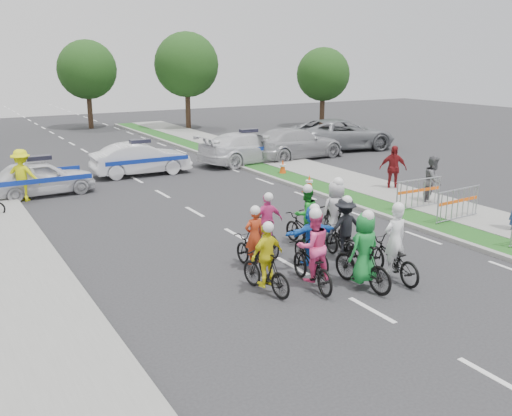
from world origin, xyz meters
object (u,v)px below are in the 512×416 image
police_car_0 (41,178)px  cone_1 (283,168)px  rider_3 (266,265)px  rider_8 (305,223)px  rider_2 (312,258)px  marshal_hiviz (22,175)px  rider_9 (267,229)px  civilian_sedan (296,143)px  rider_5 (312,242)px  police_car_2 (249,148)px  rider_0 (393,254)px  tree_1 (187,65)px  tree_2 (323,74)px  tree_4 (87,70)px  rider_7 (335,220)px  spectator_1 (433,180)px  civilian_suv (341,134)px  rider_1 (363,258)px  cone_0 (309,184)px  barrier_1 (458,206)px  rider_4 (344,235)px  police_car_1 (141,159)px  barrier_2 (418,195)px

police_car_0 → cone_1: size_ratio=5.69×
rider_3 → rider_8: size_ratio=0.94×
rider_2 → police_car_0: (-3.68, 12.54, -0.03)m
marshal_hiviz → police_car_0: bearing=-108.0°
rider_9 → civilian_sedan: 14.76m
rider_5 → police_car_0: 12.43m
police_car_2 → rider_5: bearing=149.7°
rider_0 → civilian_sedan: bearing=-112.2°
tree_1 → tree_2: 9.87m
rider_5 → tree_4: tree_4 is taller
rider_7 → spectator_1: bearing=-150.9°
rider_8 → police_car_2: size_ratio=0.34×
rider_7 → rider_8: bearing=-18.5°
rider_0 → civilian_sedan: 16.57m
rider_9 → civilian_suv: size_ratio=0.27×
rider_3 → rider_9: bearing=-130.6°
rider_3 → marshal_hiviz: 12.14m
rider_5 → marshal_hiviz: bearing=-61.1°
rider_1 → rider_2: (-0.97, 0.63, -0.02)m
rider_0 → rider_9: (-1.60, 3.10, 0.03)m
rider_9 → civilian_suv: (12.72, 12.87, 0.20)m
rider_1 → tree_1: bearing=-110.9°
civilian_sedan → tree_2: 13.90m
civilian_sedan → rider_5: bearing=142.9°
police_car_0 → tree_1: (13.04, 15.80, 3.86)m
rider_9 → cone_0: 7.25m
rider_2 → barrier_1: rider_2 is taller
rider_3 → cone_0: 9.89m
rider_4 → civilian_sedan: size_ratio=0.33×
rider_9 → barrier_1: (6.73, -0.60, -0.10)m
police_car_0 → spectator_1: spectator_1 is taller
rider_3 → police_car_0: rider_3 is taller
rider_0 → tree_1: size_ratio=0.28×
marshal_hiviz → tree_4: 22.09m
marshal_hiviz → barrier_1: marshal_hiviz is taller
civilian_sedan → spectator_1: 10.39m
rider_5 → rider_4: bearing=-169.0°
rider_8 → rider_2: bearing=55.5°
tree_1 → rider_0: bearing=-104.4°
police_car_1 → cone_1: bearing=-119.2°
rider_3 → cone_1: bearing=-133.5°
rider_5 → cone_0: bearing=-120.6°
rider_0 → tree_4: 33.13m
rider_1 → rider_9: (-0.64, 3.17, -0.07)m
rider_5 → rider_9: 1.68m
police_car_0 → barrier_1: bearing=-137.2°
police_car_2 → barrier_2: size_ratio=2.64×
rider_2 → rider_7: size_ratio=0.98×
spectator_1 → tree_2: tree_2 is taller
rider_2 → cone_0: 9.41m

